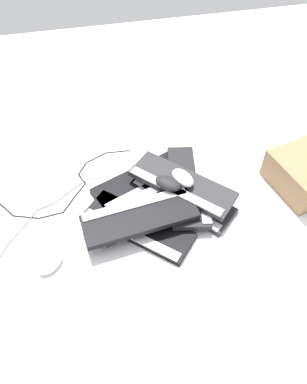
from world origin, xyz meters
TOP-DOWN VIEW (x-y plane):
  - ground_plane at (0.00, 0.00)m, footprint 3.20×3.20m
  - keyboard_0 at (0.08, 0.01)m, footprint 0.40×0.43m
  - keyboard_1 at (-0.07, 0.14)m, footprint 0.46×0.30m
  - keyboard_2 at (-0.13, -0.09)m, footprint 0.43×0.41m
  - keyboard_3 at (0.11, 0.05)m, footprint 0.23×0.46m
  - keyboard_4 at (-0.08, -0.03)m, footprint 0.46×0.28m
  - keyboard_5 at (0.08, 0.03)m, footprint 0.41×0.42m
  - keyboard_6 at (-0.12, -0.09)m, footprint 0.45×0.20m
  - mouse_0 at (-0.47, -0.19)m, footprint 0.12×0.12m
  - mouse_1 at (0.01, 0.02)m, footprint 0.12×0.12m
  - mouse_2 at (0.08, 0.03)m, footprint 0.11×0.13m
  - mouse_3 at (-0.06, 0.16)m, footprint 0.13×0.12m
  - cable_0 at (-0.52, 0.05)m, footprint 0.45×0.35m
  - cable_1 at (-0.39, 0.18)m, footprint 0.60×0.32m
  - cardboard_box at (0.59, -0.02)m, footprint 0.29×0.32m

SIDE VIEW (x-z plane):
  - ground_plane at x=0.00m, z-range 0.00..0.00m
  - cable_0 at x=-0.52m, z-range 0.00..0.01m
  - cable_1 at x=-0.39m, z-range 0.00..0.01m
  - keyboard_0 at x=0.08m, z-range 0.00..0.03m
  - keyboard_1 at x=-0.07m, z-range 0.00..0.03m
  - keyboard_2 at x=-0.13m, z-range 0.00..0.03m
  - mouse_0 at x=-0.47m, z-range 0.00..0.04m
  - keyboard_3 at x=0.11m, z-range 0.03..0.06m
  - keyboard_4 at x=-0.08m, z-range 0.03..0.06m
  - mouse_3 at x=-0.06m, z-range 0.03..0.07m
  - cardboard_box at x=0.59m, z-range 0.00..0.14m
  - keyboard_5 at x=0.08m, z-range 0.06..0.09m
  - keyboard_6 at x=-0.12m, z-range 0.06..0.09m
  - mouse_1 at x=0.01m, z-range 0.09..0.13m
  - mouse_2 at x=0.08m, z-range 0.09..0.13m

